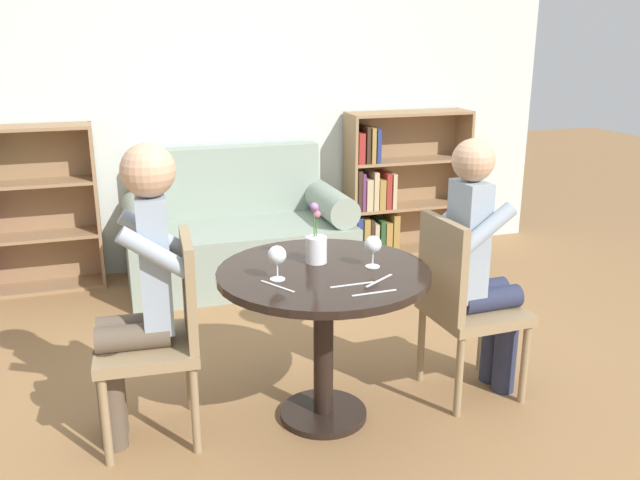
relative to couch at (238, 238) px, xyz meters
The scene contains 17 objects.
ground_plane 1.95m from the couch, 90.00° to the right, with size 16.00×16.00×0.00m, color olive.
back_wall 1.12m from the couch, 90.00° to the left, with size 5.20×0.05×2.70m.
round_table 1.94m from the couch, 90.00° to the right, with size 0.93×0.93×0.72m.
couch is the anchor object (origin of this frame).
bookshelf_left 1.59m from the couch, behind, with size 0.99×0.28×1.12m.
bookshelf_right 1.33m from the couch, 11.78° to the left, with size 0.99×0.28×1.12m.
chair_left 1.98m from the couch, 110.49° to the right, with size 0.45×0.45×0.90m.
chair_right 2.06m from the couch, 70.36° to the right, with size 0.44×0.44×0.90m.
person_left 2.03m from the couch, 112.83° to the right, with size 0.43×0.36×1.29m.
person_right 2.10m from the couch, 67.97° to the right, with size 0.43×0.35×1.26m.
wine_glass_left 2.06m from the couch, 96.34° to the right, with size 0.08×0.08×0.15m.
wine_glass_right 2.03m from the couch, 83.70° to the right, with size 0.08×0.08×0.14m.
flower_vase 1.89m from the couch, 90.12° to the right, with size 0.10×0.10×0.27m.
knife_left_setting 2.12m from the couch, 96.69° to the right, with size 0.10×0.17×0.00m.
fork_left_setting 2.17m from the couch, 85.30° to the right, with size 0.16×0.12×0.00m.
knife_right_setting 2.29m from the couch, 87.35° to the right, with size 0.19×0.02×0.00m.
fork_right_setting 2.18m from the couch, 88.60° to the right, with size 0.19×0.02×0.00m.
Camera 1 is at (-0.87, -2.62, 1.70)m, focal length 38.00 mm.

